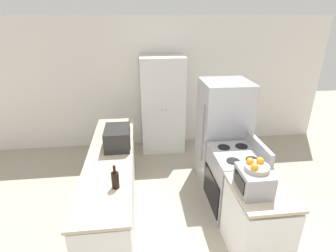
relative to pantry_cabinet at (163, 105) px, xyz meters
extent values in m
cube|color=silver|center=(-0.04, 0.32, 0.35)|extent=(7.00, 0.06, 2.60)
cube|color=silver|center=(-0.88, -1.77, -0.54)|extent=(0.58, 2.65, 0.82)
cube|color=#B7A88E|center=(-0.88, -1.77, -0.08)|extent=(0.60, 2.70, 0.04)
cube|color=silver|center=(0.80, -2.75, -0.54)|extent=(0.58, 0.73, 0.82)
cube|color=#B7A88E|center=(0.80, -2.75, -0.08)|extent=(0.60, 0.75, 0.04)
cube|color=silver|center=(0.00, 0.00, 0.00)|extent=(0.85, 0.55, 1.90)
sphere|color=#B2B2B7|center=(-0.04, -0.29, 0.00)|extent=(0.03, 0.03, 0.03)
sphere|color=#B2B2B7|center=(0.04, -0.29, 0.00)|extent=(0.03, 0.03, 0.03)
cube|color=#9E9EA3|center=(0.82, -1.97, -0.51)|extent=(0.64, 0.78, 0.89)
cube|color=black|center=(0.49, -1.97, -0.62)|extent=(0.02, 0.69, 0.49)
cube|color=#9E9EA3|center=(1.11, -1.97, 0.02)|extent=(0.06, 0.75, 0.16)
cylinder|color=black|center=(0.69, -2.15, -0.05)|extent=(0.17, 0.17, 0.01)
cylinder|color=black|center=(0.69, -1.78, -0.05)|extent=(0.17, 0.17, 0.01)
cylinder|color=black|center=(0.94, -2.15, -0.05)|extent=(0.17, 0.17, 0.01)
cylinder|color=black|center=(0.94, -1.78, -0.05)|extent=(0.17, 0.17, 0.01)
cube|color=#A3A3A8|center=(0.86, -1.17, -0.11)|extent=(0.74, 0.73, 1.69)
cylinder|color=gray|center=(0.48, -1.37, -0.02)|extent=(0.02, 0.02, 0.93)
cube|color=black|center=(-0.79, -1.57, 0.08)|extent=(0.34, 0.48, 0.28)
cube|color=black|center=(-0.61, -1.61, 0.08)|extent=(0.01, 0.30, 0.20)
cylinder|color=black|center=(-0.76, -2.53, 0.03)|extent=(0.08, 0.08, 0.18)
cylinder|color=black|center=(-0.76, -2.53, 0.17)|extent=(0.03, 0.03, 0.08)
cube|color=#939399|center=(0.68, -2.76, 0.07)|extent=(0.30, 0.38, 0.26)
cube|color=black|center=(0.52, -2.76, 0.07)|extent=(0.01, 0.27, 0.15)
cylinder|color=#B2A893|center=(0.70, -2.75, 0.22)|extent=(0.25, 0.25, 0.05)
sphere|color=orange|center=(0.75, -2.70, 0.26)|extent=(0.08, 0.08, 0.08)
sphere|color=orange|center=(0.64, -2.70, 0.26)|extent=(0.08, 0.08, 0.08)
sphere|color=orange|center=(0.64, -2.81, 0.26)|extent=(0.08, 0.08, 0.08)
camera|label=1|loc=(-0.47, -4.92, 1.66)|focal=28.00mm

